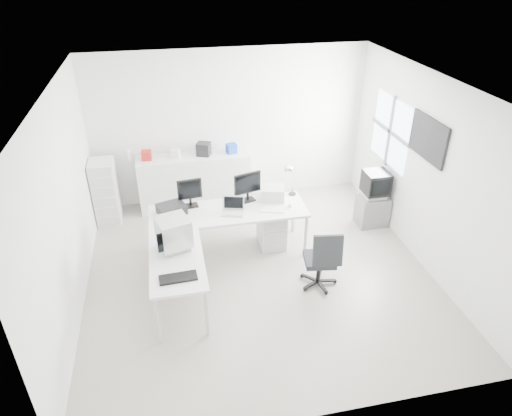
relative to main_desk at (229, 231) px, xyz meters
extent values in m
cube|color=beige|center=(0.34, -0.63, -0.38)|extent=(5.00, 5.00, 0.01)
cube|color=white|center=(0.34, -0.63, 2.42)|extent=(5.00, 5.00, 0.01)
cube|color=silver|center=(0.34, 1.87, 1.02)|extent=(5.00, 0.02, 2.80)
cube|color=silver|center=(-2.16, -0.63, 1.02)|extent=(0.02, 5.00, 2.80)
cube|color=silver|center=(2.84, -0.63, 1.02)|extent=(0.02, 5.00, 2.80)
cube|color=silver|center=(0.70, 0.05, -0.08)|extent=(0.40, 0.50, 0.60)
cube|color=black|center=(-0.85, 0.10, 0.45)|extent=(0.48, 0.43, 0.14)
cube|color=silver|center=(0.65, -0.15, 0.38)|extent=(0.41, 0.23, 0.02)
sphere|color=silver|center=(0.95, -0.10, 0.41)|extent=(0.07, 0.07, 0.07)
cube|color=#B1B1B1|center=(0.75, 0.22, 0.48)|extent=(0.43, 0.39, 0.21)
cube|color=black|center=(-0.85, -1.50, 0.39)|extent=(0.47, 0.21, 0.03)
cube|color=slate|center=(2.56, 0.31, -0.10)|extent=(0.50, 0.41, 0.54)
cube|color=silver|center=(-0.38, 1.61, 0.13)|extent=(2.01, 0.50, 1.00)
cube|color=#AB1D18|center=(-1.18, 1.61, 0.71)|extent=(0.18, 0.16, 0.17)
cube|color=silver|center=(-0.68, 1.61, 0.70)|extent=(0.19, 0.18, 0.15)
cube|color=black|center=(-0.18, 1.61, 0.74)|extent=(0.29, 0.28, 0.23)
cube|color=#173DA7|center=(0.32, 1.61, 0.71)|extent=(0.21, 0.19, 0.17)
cylinder|color=silver|center=(-1.48, 1.65, 0.74)|extent=(0.07, 0.07, 0.22)
cube|color=silver|center=(-1.94, 1.35, 0.20)|extent=(0.40, 0.48, 1.15)
camera|label=1|loc=(-0.82, -5.97, 3.91)|focal=32.00mm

